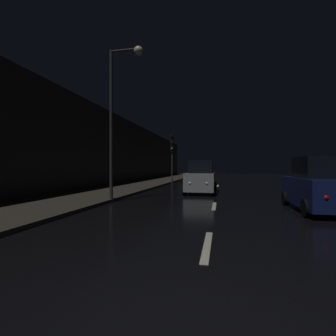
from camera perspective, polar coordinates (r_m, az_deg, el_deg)
name	(u,v)px	position (r m, az deg, el deg)	size (l,w,h in m)	color
ground	(218,183)	(27.02, 11.38, -3.44)	(26.56, 84.00, 0.02)	black
sidewalk_left	(154,182)	(28.00, -3.28, -3.13)	(4.40, 84.00, 0.15)	#38332B
building_facade_left	(119,151)	(25.55, -11.02, 3.84)	(0.80, 63.00, 6.66)	#2D2B28
lane_centerline	(216,197)	(14.41, 10.82, -6.57)	(0.16, 20.03, 0.01)	beige
traffic_light_far_left	(172,147)	(26.46, 0.92, 4.78)	(0.32, 0.47, 5.22)	#38383A
streetlamp_overhead	(120,101)	(12.80, -10.95, 14.81)	(1.70, 0.44, 7.49)	#2D2D30
car_approaching_headlights	(201,178)	(16.72, 7.53, -2.29)	(1.96, 4.24, 2.14)	#A5A8AD
car_parked_right_near	(319,186)	(11.27, 31.12, -3.61)	(1.93, 4.17, 2.10)	#141E51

